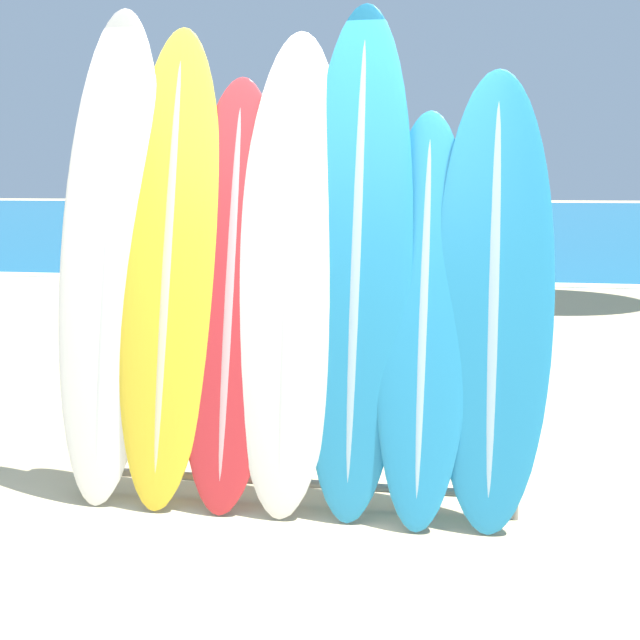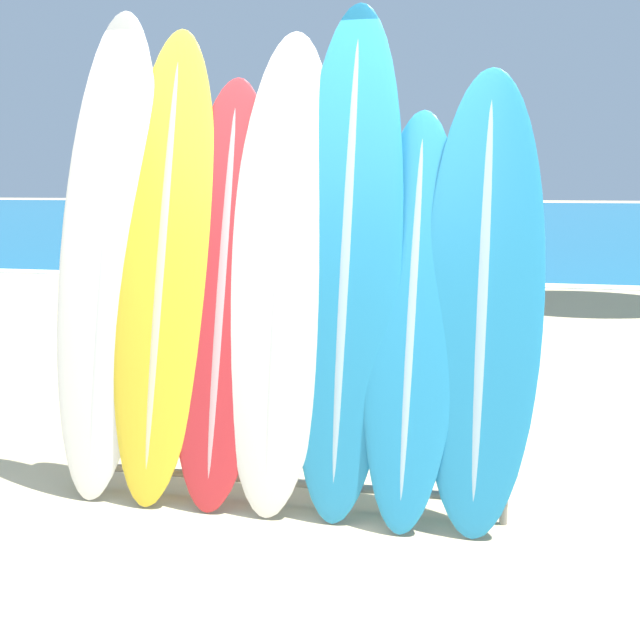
% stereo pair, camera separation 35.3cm
% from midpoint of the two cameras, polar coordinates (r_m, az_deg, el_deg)
% --- Properties ---
extents(ground_plane, '(160.00, 160.00, 0.00)m').
position_cam_midpoint_polar(ground_plane, '(4.46, -3.78, -13.25)').
color(ground_plane, '#CCB789').
extents(ocean_water, '(120.00, 60.00, 0.01)m').
position_cam_midpoint_polar(ocean_water, '(44.21, 12.56, 6.46)').
color(ocean_water, '#146693').
rests_on(ocean_water, ground_plane).
extents(surfboard_rack, '(2.31, 0.04, 0.84)m').
position_cam_midpoint_polar(surfboard_rack, '(4.63, -0.24, -6.40)').
color(surfboard_rack, gray).
rests_on(surfboard_rack, ground_plane).
extents(surfboard_slot_0, '(0.57, 0.67, 2.61)m').
position_cam_midpoint_polar(surfboard_slot_0, '(4.91, -11.44, 4.37)').
color(surfboard_slot_0, silver).
rests_on(surfboard_slot_0, ground_plane).
extents(surfboard_slot_1, '(0.55, 0.72, 2.51)m').
position_cam_midpoint_polar(surfboard_slot_1, '(4.77, -7.88, 3.68)').
color(surfboard_slot_1, yellow).
rests_on(surfboard_slot_1, ground_plane).
extents(surfboard_slot_2, '(0.54, 0.63, 2.23)m').
position_cam_midpoint_polar(surfboard_slot_2, '(4.64, -4.07, 1.90)').
color(surfboard_slot_2, red).
rests_on(surfboard_slot_2, ground_plane).
extents(surfboard_slot_3, '(0.58, 0.68, 2.46)m').
position_cam_midpoint_polar(surfboard_slot_3, '(4.56, -0.28, 3.26)').
color(surfboard_slot_3, silver).
rests_on(surfboard_slot_3, ground_plane).
extents(surfboard_slot_4, '(0.56, 0.68, 2.60)m').
position_cam_midpoint_polar(surfboard_slot_4, '(4.50, 3.97, 4.01)').
color(surfboard_slot_4, teal).
rests_on(surfboard_slot_4, ground_plane).
extents(surfboard_slot_5, '(0.48, 0.70, 2.05)m').
position_cam_midpoint_polar(surfboard_slot_5, '(4.43, 8.21, 0.30)').
color(surfboard_slot_5, teal).
rests_on(surfboard_slot_5, ground_plane).
extents(surfboard_slot_6, '(0.59, 0.66, 2.25)m').
position_cam_midpoint_polar(surfboard_slot_6, '(4.42, 12.65, 1.46)').
color(surfboard_slot_6, teal).
rests_on(surfboard_slot_6, ground_plane).
extents(person_near_water, '(0.30, 0.24, 1.81)m').
position_cam_midpoint_polar(person_near_water, '(13.61, 12.89, 5.74)').
color(person_near_water, '#846047').
rests_on(person_near_water, ground_plane).
extents(person_mid_beach, '(0.30, 0.26, 1.73)m').
position_cam_midpoint_polar(person_mid_beach, '(13.31, 1.74, 5.70)').
color(person_mid_beach, '#A87A5B').
rests_on(person_mid_beach, ground_plane).
extents(person_far_left, '(0.23, 0.29, 1.71)m').
position_cam_midpoint_polar(person_far_left, '(7.81, 0.75, 3.41)').
color(person_far_left, '#A87A5B').
rests_on(person_far_left, ground_plane).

